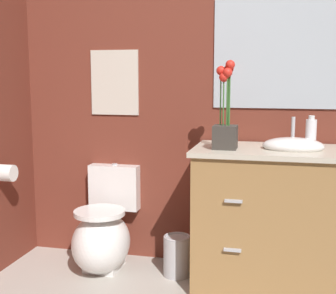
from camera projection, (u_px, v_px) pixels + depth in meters
wall_back at (261, 85)px, 3.08m from camera, size 4.60×0.05×2.50m
toilet at (104, 234)px, 3.18m from camera, size 0.38×0.59×0.69m
vanity_cabinet at (270, 217)px, 2.87m from camera, size 0.94×0.56×1.06m
flower_vase at (225, 121)px, 2.77m from camera, size 0.14×0.14×0.52m
soap_bottle at (311, 133)px, 2.85m from camera, size 0.07×0.07×0.19m
trash_bin at (177, 256)px, 3.08m from camera, size 0.18×0.18×0.27m
wall_poster at (115, 83)px, 3.29m from camera, size 0.35×0.01×0.45m
wall_mirror at (276, 54)px, 3.00m from camera, size 0.80×0.01×0.70m
toilet_paper_roll at (6, 173)px, 3.06m from camera, size 0.11×0.11×0.11m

